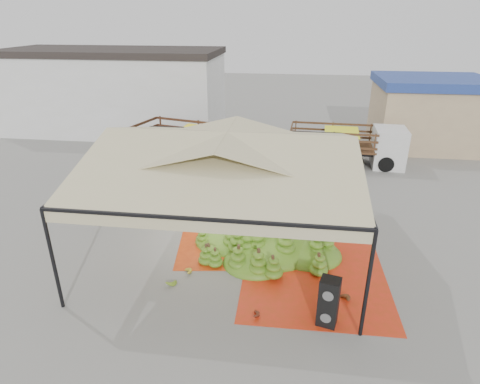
# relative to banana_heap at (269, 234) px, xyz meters

# --- Properties ---
(ground) EXTENTS (90.00, 90.00, 0.00)m
(ground) POSITION_rel_banana_heap_xyz_m (-1.45, 0.26, -0.57)
(ground) COLOR slate
(ground) RESTS_ON ground
(canopy_tent) EXTENTS (8.10, 8.10, 4.00)m
(canopy_tent) POSITION_rel_banana_heap_xyz_m (-1.45, 0.26, 2.73)
(canopy_tent) COLOR black
(canopy_tent) RESTS_ON ground
(building_white) EXTENTS (14.30, 6.30, 5.40)m
(building_white) POSITION_rel_banana_heap_xyz_m (-11.45, 14.26, 2.14)
(building_white) COLOR silver
(building_white) RESTS_ON ground
(building_tan) EXTENTS (6.30, 5.30, 4.10)m
(building_tan) POSITION_rel_banana_heap_xyz_m (8.55, 13.26, 1.50)
(building_tan) COLOR tan
(building_tan) RESTS_ON ground
(tarp_left) EXTENTS (5.19, 5.00, 0.01)m
(tarp_left) POSITION_rel_banana_heap_xyz_m (-0.92, 0.78, -0.56)
(tarp_left) COLOR #CE4513
(tarp_left) RESTS_ON ground
(tarp_right) EXTENTS (4.42, 4.63, 0.01)m
(tarp_right) POSITION_rel_banana_heap_xyz_m (1.49, -1.49, -0.56)
(tarp_right) COLOR red
(tarp_right) RESTS_ON ground
(banana_heap) EXTENTS (6.24, 5.56, 1.14)m
(banana_heap) POSITION_rel_banana_heap_xyz_m (0.00, 0.00, 0.00)
(banana_heap) COLOR #397618
(banana_heap) RESTS_ON ground
(hand_yellow_a) EXTENTS (0.56, 0.49, 0.22)m
(hand_yellow_a) POSITION_rel_banana_heap_xyz_m (0.63, -0.73, -0.46)
(hand_yellow_a) COLOR gold
(hand_yellow_a) RESTS_ON ground
(hand_yellow_b) EXTENTS (0.62, 0.59, 0.22)m
(hand_yellow_b) POSITION_rel_banana_heap_xyz_m (-2.47, -1.80, -0.46)
(hand_yellow_b) COLOR gold
(hand_yellow_b) RESTS_ON ground
(hand_red_a) EXTENTS (0.43, 0.35, 0.19)m
(hand_red_a) POSITION_rel_banana_heap_xyz_m (-0.19, -3.42, -0.47)
(hand_red_a) COLOR #5E2B15
(hand_red_a) RESTS_ON ground
(hand_red_b) EXTENTS (0.65, 0.62, 0.23)m
(hand_red_b) POSITION_rel_banana_heap_xyz_m (2.25, -2.47, -0.46)
(hand_red_b) COLOR #5A2D14
(hand_red_b) RESTS_ON ground
(hand_green) EXTENTS (0.61, 0.61, 0.22)m
(hand_green) POSITION_rel_banana_heap_xyz_m (-2.79, -2.35, -0.46)
(hand_green) COLOR #567819
(hand_green) RESTS_ON ground
(hanging_bunches) EXTENTS (3.24, 0.24, 0.20)m
(hanging_bunches) POSITION_rel_banana_heap_xyz_m (0.79, -0.31, 2.05)
(hanging_bunches) COLOR #347618
(hanging_bunches) RESTS_ON ground
(speaker_stack) EXTENTS (0.59, 0.55, 1.38)m
(speaker_stack) POSITION_rel_banana_heap_xyz_m (1.73, -3.44, 0.12)
(speaker_stack) COLOR black
(speaker_stack) RESTS_ON ground
(banana_leaves) EXTENTS (0.96, 1.36, 3.70)m
(banana_leaves) POSITION_rel_banana_heap_xyz_m (-4.43, 2.25, -0.57)
(banana_leaves) COLOR #216A1C
(banana_leaves) RESTS_ON ground
(vendor) EXTENTS (0.73, 0.61, 1.71)m
(vendor) POSITION_rel_banana_heap_xyz_m (-0.87, 2.89, 0.28)
(vendor) COLOR gray
(vendor) RESTS_ON ground
(truck_left) EXTENTS (7.29, 4.07, 2.37)m
(truck_left) POSITION_rel_banana_heap_xyz_m (-3.56, 7.00, 0.89)
(truck_left) COLOR #4E291A
(truck_left) RESTS_ON ground
(truck_right) EXTENTS (6.01, 2.32, 2.03)m
(truck_right) POSITION_rel_banana_heap_xyz_m (3.72, 9.26, 0.68)
(truck_right) COLOR #522B1B
(truck_right) RESTS_ON ground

